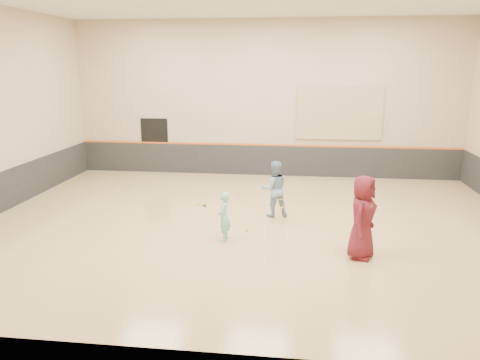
# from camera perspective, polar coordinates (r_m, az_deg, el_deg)

# --- Properties ---
(room) EXTENTS (15.04, 12.04, 6.22)m
(room) POSITION_cam_1_polar(r_m,az_deg,el_deg) (12.78, 1.22, -1.94)
(room) COLOR tan
(room) RESTS_ON ground
(wainscot_back) EXTENTS (14.90, 0.04, 1.20)m
(wainscot_back) POSITION_cam_1_polar(r_m,az_deg,el_deg) (18.62, 3.09, 2.42)
(wainscot_back) COLOR #232326
(wainscot_back) RESTS_ON floor
(accent_stripe) EXTENTS (14.90, 0.03, 0.06)m
(accent_stripe) POSITION_cam_1_polar(r_m,az_deg,el_deg) (18.49, 3.11, 4.29)
(accent_stripe) COLOR #D85914
(accent_stripe) RESTS_ON wall_back
(acoustic_panel) EXTENTS (3.20, 0.08, 2.00)m
(acoustic_panel) POSITION_cam_1_polar(r_m,az_deg,el_deg) (18.34, 12.01, 7.97)
(acoustic_panel) COLOR tan
(acoustic_panel) RESTS_ON wall_back
(doorway) EXTENTS (1.10, 0.05, 2.20)m
(doorway) POSITION_cam_1_polar(r_m,az_deg,el_deg) (19.36, -10.33, 4.16)
(doorway) COLOR black
(doorway) RESTS_ON floor
(girl) EXTENTS (0.31, 0.47, 1.26)m
(girl) POSITION_cam_1_polar(r_m,az_deg,el_deg) (11.64, -1.96, -4.48)
(girl) COLOR #79D2BE
(girl) RESTS_ON floor
(instructor) EXTENTS (0.93, 0.81, 1.64)m
(instructor) POSITION_cam_1_polar(r_m,az_deg,el_deg) (13.51, 4.21, -1.07)
(instructor) COLOR #7EA1C2
(instructor) RESTS_ON floor
(young_man) EXTENTS (0.93, 1.11, 1.93)m
(young_man) POSITION_cam_1_polar(r_m,az_deg,el_deg) (10.89, 14.71, -4.40)
(young_man) COLOR #571420
(young_man) RESTS_ON floor
(held_racket) EXTENTS (0.43, 0.43, 0.48)m
(held_racket) POSITION_cam_1_polar(r_m,az_deg,el_deg) (13.29, 5.07, -2.87)
(held_racket) COLOR gold
(held_racket) RESTS_ON instructor
(spare_racket) EXTENTS (0.71, 0.71, 0.09)m
(spare_racket) POSITION_cam_1_polar(r_m,az_deg,el_deg) (14.86, -4.74, -2.79)
(spare_racket) COLOR #9DC52B
(spare_racket) RESTS_ON floor
(ball_under_racket) EXTENTS (0.07, 0.07, 0.07)m
(ball_under_racket) POSITION_cam_1_polar(r_m,az_deg,el_deg) (12.47, 0.87, -6.11)
(ball_under_racket) COLOR #C2D230
(ball_under_racket) RESTS_ON floor
(ball_in_hand) EXTENTS (0.07, 0.07, 0.07)m
(ball_in_hand) POSITION_cam_1_polar(r_m,az_deg,el_deg) (10.64, 15.63, -3.16)
(ball_in_hand) COLOR #E4EF37
(ball_in_hand) RESTS_ON young_man
(ball_beside_spare) EXTENTS (0.07, 0.07, 0.07)m
(ball_beside_spare) POSITION_cam_1_polar(r_m,az_deg,el_deg) (16.15, -0.15, -1.42)
(ball_beside_spare) COLOR yellow
(ball_beside_spare) RESTS_ON floor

